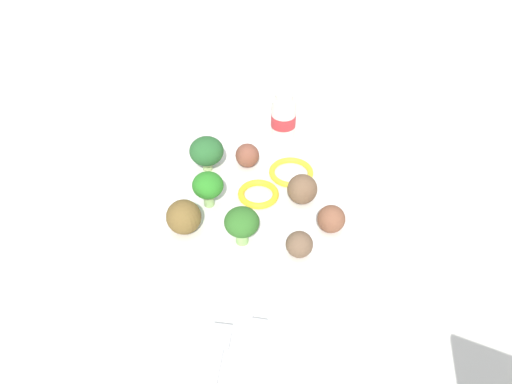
{
  "coord_description": "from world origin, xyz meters",
  "views": [
    {
      "loc": [
        -0.51,
        -0.13,
        0.51
      ],
      "look_at": [
        0.0,
        0.0,
        0.04
      ],
      "focal_mm": 38.19,
      "sensor_mm": 36.0,
      "label": 1
    }
  ],
  "objects_px": {
    "meatball_front_left": "(184,217)",
    "meatball_back_right": "(302,189)",
    "pepper_ring_front_right": "(257,194)",
    "broccoli_floret_mid_left": "(207,151)",
    "pepper_ring_back_left": "(291,172)",
    "plate": "(256,207)",
    "meatball_mid_right": "(299,244)",
    "meatball_center": "(247,155)",
    "meatball_front_right": "(331,219)",
    "napkin": "(230,380)",
    "fork": "(214,368)",
    "knife": "(249,373)",
    "broccoli_floret_center": "(242,223)",
    "yogurt_bottle": "(285,117)",
    "broccoli_floret_near_rim": "(208,186)"
  },
  "relations": [
    {
      "from": "meatball_front_left",
      "to": "meatball_back_right",
      "type": "bearing_deg",
      "value": -56.48
    },
    {
      "from": "pepper_ring_front_right",
      "to": "meatball_back_right",
      "type": "bearing_deg",
      "value": -83.86
    },
    {
      "from": "broccoli_floret_mid_left",
      "to": "pepper_ring_back_left",
      "type": "bearing_deg",
      "value": -81.5
    },
    {
      "from": "plate",
      "to": "meatball_mid_right",
      "type": "xyz_separation_m",
      "value": [
        -0.07,
        -0.07,
        0.02
      ]
    },
    {
      "from": "meatball_center",
      "to": "meatball_front_right",
      "type": "bearing_deg",
      "value": -126.78
    },
    {
      "from": "pepper_ring_back_left",
      "to": "napkin",
      "type": "relative_size",
      "value": 0.37
    },
    {
      "from": "pepper_ring_back_left",
      "to": "fork",
      "type": "bearing_deg",
      "value": 176.41
    },
    {
      "from": "meatball_mid_right",
      "to": "meatball_center",
      "type": "bearing_deg",
      "value": 34.31
    },
    {
      "from": "napkin",
      "to": "knife",
      "type": "distance_m",
      "value": 0.02
    },
    {
      "from": "meatball_back_right",
      "to": "pepper_ring_back_left",
      "type": "relative_size",
      "value": 0.64
    },
    {
      "from": "fork",
      "to": "meatball_front_right",
      "type": "bearing_deg",
      "value": -22.09
    },
    {
      "from": "meatball_center",
      "to": "meatball_mid_right",
      "type": "height_order",
      "value": "meatball_center"
    },
    {
      "from": "meatball_front_left",
      "to": "pepper_ring_front_right",
      "type": "distance_m",
      "value": 0.11
    },
    {
      "from": "pepper_ring_back_left",
      "to": "meatball_back_right",
      "type": "bearing_deg",
      "value": -154.3
    },
    {
      "from": "meatball_center",
      "to": "broccoli_floret_center",
      "type": "bearing_deg",
      "value": -167.74
    },
    {
      "from": "napkin",
      "to": "yogurt_bottle",
      "type": "relative_size",
      "value": 2.21
    },
    {
      "from": "broccoli_floret_mid_left",
      "to": "napkin",
      "type": "xyz_separation_m",
      "value": [
        -0.3,
        -0.12,
        -0.05
      ]
    },
    {
      "from": "pepper_ring_back_left",
      "to": "pepper_ring_front_right",
      "type": "bearing_deg",
      "value": 147.49
    },
    {
      "from": "broccoli_floret_mid_left",
      "to": "meatball_center",
      "type": "xyz_separation_m",
      "value": [
        0.02,
        -0.05,
        -0.02
      ]
    },
    {
      "from": "meatball_mid_right",
      "to": "yogurt_bottle",
      "type": "relative_size",
      "value": 0.43
    },
    {
      "from": "fork",
      "to": "knife",
      "type": "bearing_deg",
      "value": -85.62
    },
    {
      "from": "meatball_mid_right",
      "to": "pepper_ring_back_left",
      "type": "xyz_separation_m",
      "value": [
        0.14,
        0.04,
        -0.01
      ]
    },
    {
      "from": "napkin",
      "to": "yogurt_bottle",
      "type": "height_order",
      "value": "yogurt_bottle"
    },
    {
      "from": "pepper_ring_back_left",
      "to": "napkin",
      "type": "distance_m",
      "value": 0.32
    },
    {
      "from": "knife",
      "to": "yogurt_bottle",
      "type": "relative_size",
      "value": 1.89
    },
    {
      "from": "plate",
      "to": "meatball_front_left",
      "type": "distance_m",
      "value": 0.11
    },
    {
      "from": "meatball_back_right",
      "to": "pepper_ring_back_left",
      "type": "xyz_separation_m",
      "value": [
        0.05,
        0.02,
        -0.02
      ]
    },
    {
      "from": "broccoli_floret_center",
      "to": "yogurt_bottle",
      "type": "xyz_separation_m",
      "value": [
        0.25,
        -0.0,
        -0.01
      ]
    },
    {
      "from": "yogurt_bottle",
      "to": "meatball_back_right",
      "type": "bearing_deg",
      "value": -160.83
    },
    {
      "from": "meatball_back_right",
      "to": "meatball_front_left",
      "type": "height_order",
      "value": "meatball_front_left"
    },
    {
      "from": "broccoli_floret_center",
      "to": "knife",
      "type": "distance_m",
      "value": 0.18
    },
    {
      "from": "meatball_back_right",
      "to": "meatball_front_right",
      "type": "height_order",
      "value": "meatball_back_right"
    },
    {
      "from": "broccoli_floret_mid_left",
      "to": "fork",
      "type": "distance_m",
      "value": 0.31
    },
    {
      "from": "meatball_center",
      "to": "meatball_front_left",
      "type": "bearing_deg",
      "value": 162.94
    },
    {
      "from": "meatball_front_left",
      "to": "fork",
      "type": "xyz_separation_m",
      "value": [
        -0.17,
        -0.09,
        -0.03
      ]
    },
    {
      "from": "meatball_back_right",
      "to": "pepper_ring_front_right",
      "type": "distance_m",
      "value": 0.06
    },
    {
      "from": "meatball_front_left",
      "to": "pepper_ring_back_left",
      "type": "xyz_separation_m",
      "value": [
        0.14,
        -0.11,
        -0.02
      ]
    },
    {
      "from": "broccoli_floret_mid_left",
      "to": "meatball_mid_right",
      "type": "bearing_deg",
      "value": -129.26
    },
    {
      "from": "broccoli_floret_near_rim",
      "to": "broccoli_floret_center",
      "type": "height_order",
      "value": "same"
    },
    {
      "from": "broccoli_floret_mid_left",
      "to": "meatball_front_left",
      "type": "height_order",
      "value": "broccoli_floret_mid_left"
    },
    {
      "from": "broccoli_floret_near_rim",
      "to": "pepper_ring_back_left",
      "type": "bearing_deg",
      "value": -47.12
    },
    {
      "from": "fork",
      "to": "meatball_front_left",
      "type": "bearing_deg",
      "value": 27.69
    },
    {
      "from": "broccoli_floret_mid_left",
      "to": "pepper_ring_front_right",
      "type": "distance_m",
      "value": 0.09
    },
    {
      "from": "meatball_center",
      "to": "napkin",
      "type": "relative_size",
      "value": 0.2
    },
    {
      "from": "broccoli_floret_near_rim",
      "to": "knife",
      "type": "distance_m",
      "value": 0.25
    },
    {
      "from": "meatball_front_left",
      "to": "fork",
      "type": "height_order",
      "value": "meatball_front_left"
    },
    {
      "from": "broccoli_floret_near_rim",
      "to": "meatball_front_right",
      "type": "relative_size",
      "value": 1.43
    },
    {
      "from": "pepper_ring_front_right",
      "to": "fork",
      "type": "relative_size",
      "value": 0.46
    },
    {
      "from": "meatball_back_right",
      "to": "yogurt_bottle",
      "type": "distance_m",
      "value": 0.17
    },
    {
      "from": "broccoli_floret_center",
      "to": "meatball_back_right",
      "type": "bearing_deg",
      "value": -31.86
    }
  ]
}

